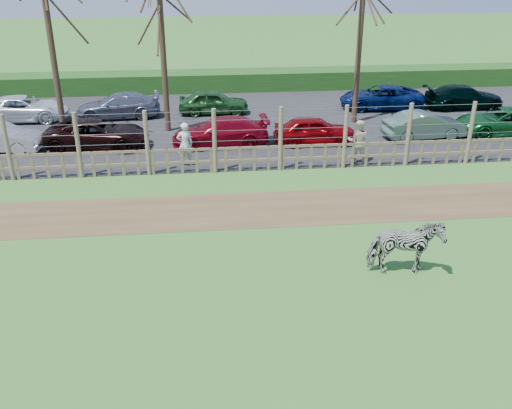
{
  "coord_description": "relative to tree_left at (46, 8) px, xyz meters",
  "views": [
    {
      "loc": [
        -0.54,
        -12.45,
        7.99
      ],
      "look_at": [
        1.0,
        2.5,
        1.1
      ],
      "focal_mm": 40.0,
      "sensor_mm": 36.0,
      "label": 1
    }
  ],
  "objects": [
    {
      "name": "ground",
      "position": [
        6.5,
        -12.5,
        -5.62
      ],
      "size": [
        120.0,
        120.0,
        0.0
      ],
      "primitive_type": "plane",
      "color": "#53963E",
      "rests_on": "ground"
    },
    {
      "name": "dirt_strip",
      "position": [
        6.5,
        -8.0,
        -5.61
      ],
      "size": [
        34.0,
        2.8,
        0.01
      ],
      "primitive_type": "cube",
      "color": "brown",
      "rests_on": "ground"
    },
    {
      "name": "asphalt",
      "position": [
        6.5,
        2.0,
        -5.6
      ],
      "size": [
        44.0,
        13.0,
        0.04
      ],
      "primitive_type": "cube",
      "color": "#232326",
      "rests_on": "ground"
    },
    {
      "name": "hedge",
      "position": [
        6.5,
        9.0,
        -5.07
      ],
      "size": [
        46.0,
        2.0,
        1.1
      ],
      "primitive_type": "cube",
      "color": "#1E4716",
      "rests_on": "ground"
    },
    {
      "name": "fence",
      "position": [
        6.5,
        -4.5,
        -4.81
      ],
      "size": [
        30.16,
        0.16,
        2.5
      ],
      "color": "brown",
      "rests_on": "ground"
    },
    {
      "name": "tree_left",
      "position": [
        0.0,
        0.0,
        0.0
      ],
      "size": [
        4.8,
        4.8,
        7.88
      ],
      "color": "#3D2B1E",
      "rests_on": "ground"
    },
    {
      "name": "tree_mid",
      "position": [
        4.5,
        1.0,
        -0.75
      ],
      "size": [
        4.8,
        4.8,
        6.83
      ],
      "color": "#3D2B1E",
      "rests_on": "ground"
    },
    {
      "name": "tree_right",
      "position": [
        13.5,
        1.5,
        -0.37
      ],
      "size": [
        4.8,
        4.8,
        7.35
      ],
      "color": "#3D2B1E",
      "rests_on": "ground"
    },
    {
      "name": "zebra",
      "position": [
        11.15,
        -12.41,
        -4.82
      ],
      "size": [
        1.91,
        0.93,
        1.59
      ],
      "primitive_type": "imported",
      "rotation": [
        0.0,
        0.0,
        1.53
      ],
      "color": "gray",
      "rests_on": "ground"
    },
    {
      "name": "visitor_a",
      "position": [
        5.37,
        -3.69,
        -4.71
      ],
      "size": [
        0.69,
        0.52,
        1.72
      ],
      "primitive_type": "imported",
      "rotation": [
        0.0,
        0.0,
        3.32
      ],
      "color": "silver",
      "rests_on": "asphalt"
    },
    {
      "name": "visitor_b",
      "position": [
        12.15,
        -4.03,
        -4.71
      ],
      "size": [
        0.99,
        0.86,
        1.72
      ],
      "primitive_type": "imported",
      "rotation": [
        0.0,
        0.0,
        2.86
      ],
      "color": "beige",
      "rests_on": "asphalt"
    },
    {
      "name": "car_2",
      "position": [
        1.63,
        -1.14,
        -4.98
      ],
      "size": [
        4.45,
        2.3,
        1.2
      ],
      "primitive_type": "imported",
      "rotation": [
        0.0,
        0.0,
        1.5
      ],
      "color": "black",
      "rests_on": "asphalt"
    },
    {
      "name": "car_3",
      "position": [
        6.84,
        -1.38,
        -4.98
      ],
      "size": [
        4.21,
        1.88,
        1.2
      ],
      "primitive_type": "imported",
      "rotation": [
        0.0,
        0.0,
        4.76
      ],
      "color": "maroon",
      "rests_on": "asphalt"
    },
    {
      "name": "car_4",
      "position": [
        10.92,
        -1.57,
        -4.98
      ],
      "size": [
        3.54,
        1.47,
        1.2
      ],
      "primitive_type": "imported",
      "rotation": [
        0.0,
        0.0,
        1.55
      ],
      "color": "#860409",
      "rests_on": "asphalt"
    },
    {
      "name": "car_5",
      "position": [
        15.91,
        -1.38,
        -4.98
      ],
      "size": [
        3.77,
        1.69,
        1.2
      ],
      "primitive_type": "imported",
      "rotation": [
        0.0,
        0.0,
        1.69
      ],
      "color": "#4E6A5B",
      "rests_on": "asphalt"
    },
    {
      "name": "car_6",
      "position": [
        19.73,
        -1.16,
        -4.98
      ],
      "size": [
        4.46,
        2.31,
        1.2
      ],
      "primitive_type": "imported",
      "rotation": [
        0.0,
        0.0,
        4.64
      ],
      "color": "#0F5522",
      "rests_on": "asphalt"
    },
    {
      "name": "car_8",
      "position": [
        -2.59,
        3.41,
        -4.98
      ],
      "size": [
        4.32,
        1.99,
        1.2
      ],
      "primitive_type": "imported",
      "rotation": [
        0.0,
        0.0,
        1.57
      ],
      "color": "silver",
      "rests_on": "asphalt"
    },
    {
      "name": "car_9",
      "position": [
        1.97,
        3.47,
        -4.98
      ],
      "size": [
        4.21,
        1.88,
        1.2
      ],
      "primitive_type": "imported",
      "rotation": [
        0.0,
        0.0,
        4.76
      ],
      "color": "#54596F",
      "rests_on": "asphalt"
    },
    {
      "name": "car_10",
      "position": [
        6.72,
        3.72,
        -4.98
      ],
      "size": [
        3.53,
        1.45,
        1.2
      ],
      "primitive_type": "imported",
      "rotation": [
        0.0,
        0.0,
        1.56
      ],
      "color": "#1F5222",
      "rests_on": "asphalt"
    },
    {
      "name": "car_12",
      "position": [
        15.55,
        3.79,
        -4.98
      ],
      "size": [
        4.51,
        2.45,
        1.2
      ],
      "primitive_type": "imported",
      "rotation": [
        0.0,
        0.0,
        4.6
      ],
      "color": "#07174C",
      "rests_on": "asphalt"
    },
    {
      "name": "car_13",
      "position": [
        19.92,
        3.45,
        -4.98
      ],
      "size": [
        4.17,
        1.77,
        1.2
      ],
      "primitive_type": "imported",
      "rotation": [
        0.0,
        0.0,
        1.59
      ],
      "color": "black",
      "rests_on": "asphalt"
    }
  ]
}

